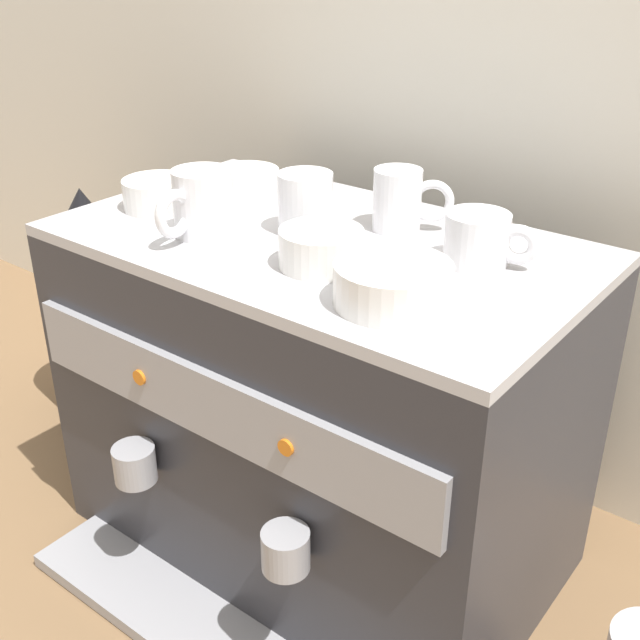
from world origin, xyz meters
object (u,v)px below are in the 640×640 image
Objects in this scene: coffee_grinder at (95,304)px; ceramic_cup_2 at (401,200)px; ceramic_bowl_2 at (246,184)px; espresso_machine at (318,404)px; ceramic_bowl_1 at (321,249)px; ceramic_bowl_3 at (158,195)px; ceramic_cup_0 at (200,204)px; ceramic_bowl_0 at (393,285)px; ceramic_cup_3 at (305,202)px; ceramic_cup_1 at (480,239)px.

ceramic_cup_2 is at bearing 4.22° from coffee_grinder.
espresso_machine is at bearing -20.20° from ceramic_bowl_2.
ceramic_bowl_1 is 0.30m from ceramic_bowl_3.
ceramic_cup_2 reaches higher than espresso_machine.
ceramic_bowl_0 is (0.30, -0.02, -0.02)m from ceramic_cup_0.
espresso_machine is 6.99× the size of ceramic_bowl_2.
ceramic_cup_3 is at bearing -19.59° from ceramic_bowl_2.
ceramic_bowl_3 is at bearing -170.16° from espresso_machine.
ceramic_cup_1 is 1.12× the size of ceramic_bowl_2.
coffee_grinder is at bearing -176.53° from ceramic_bowl_2.
ceramic_bowl_3 is (-0.22, -0.06, -0.02)m from ceramic_cup_3.
ceramic_bowl_3 is (-0.30, 0.02, -0.00)m from ceramic_bowl_1.
ceramic_cup_2 is (0.19, 0.17, -0.00)m from ceramic_cup_0.
ceramic_cup_0 reaches higher than coffee_grinder.
espresso_machine is at bearing 9.84° from ceramic_bowl_3.
ceramic_bowl_2 reaches higher than coffee_grinder.
ceramic_bowl_2 is at bearing 150.94° from ceramic_bowl_1.
ceramic_bowl_0 is at bearing -11.26° from coffee_grinder.
ceramic_bowl_3 is (-0.06, -0.11, 0.00)m from ceramic_bowl_2.
ceramic_cup_2 is at bearing 5.33° from ceramic_bowl_2.
ceramic_bowl_1 is (-0.14, -0.12, -0.01)m from ceramic_cup_1.
ceramic_bowl_0 is 1.26× the size of ceramic_bowl_1.
ceramic_cup_1 is at bearing 14.49° from espresso_machine.
ceramic_bowl_0 is 1.29× the size of ceramic_bowl_2.
ceramic_cup_0 is 0.35m from ceramic_cup_1.
ceramic_bowl_2 is (-0.36, 0.17, -0.00)m from ceramic_bowl_0.
espresso_machine is 1.56× the size of coffee_grinder.
ceramic_bowl_2 is 1.01× the size of ceramic_bowl_3.
ceramic_cup_0 is 1.25× the size of ceramic_bowl_3.
ceramic_cup_2 is 0.99× the size of ceramic_cup_3.
ceramic_cup_2 is at bearing 120.79° from ceramic_bowl_0.
ceramic_cup_2 is 1.00× the size of ceramic_bowl_3.
coffee_grinder is at bearing -179.59° from ceramic_cup_1.
coffee_grinder is at bearing 175.31° from espresso_machine.
ceramic_cup_2 is 0.97× the size of ceramic_bowl_1.
ceramic_cup_2 is at bearing 87.59° from ceramic_bowl_1.
ceramic_bowl_1 is (0.09, -0.08, -0.02)m from ceramic_cup_3.
ceramic_cup_1 is 0.38m from ceramic_bowl_2.
espresso_machine is 0.34m from ceramic_cup_1.
espresso_machine is 0.29m from ceramic_cup_3.
ceramic_cup_0 is 1.25× the size of ceramic_cup_2.
coffee_grinder is (-0.55, 0.05, -0.03)m from espresso_machine.
ceramic_cup_0 is 0.96× the size of ceramic_bowl_0.
ceramic_bowl_3 is at bearing 163.08° from ceramic_cup_0.
ceramic_cup_0 reaches higher than ceramic_bowl_3.
ceramic_bowl_1 is at bearing -4.35° from ceramic_bowl_3.
ceramic_cup_3 is 0.12m from ceramic_bowl_1.
ceramic_bowl_3 is at bearing -156.61° from ceramic_cup_2.
ceramic_bowl_3 is at bearing -168.08° from ceramic_cup_1.
ceramic_bowl_1 is at bearing -29.06° from ceramic_bowl_2.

